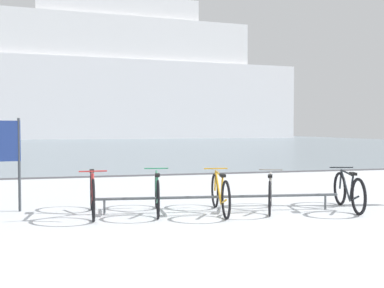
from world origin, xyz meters
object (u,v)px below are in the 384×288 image
(bicycle_0, at_px, (92,194))
(info_sign, at_px, (4,149))
(bicycle_3, at_px, (270,193))
(bicycle_2, at_px, (220,194))
(bicycle_4, at_px, (349,191))
(ferry_ship, at_px, (125,82))
(bicycle_1, at_px, (157,194))

(bicycle_0, distance_m, info_sign, 1.87)
(info_sign, bearing_deg, bicycle_0, -23.45)
(bicycle_3, height_order, info_sign, info_sign)
(bicycle_0, bearing_deg, bicycle_3, -6.04)
(bicycle_0, height_order, bicycle_2, bicycle_0)
(bicycle_4, bearing_deg, bicycle_2, 173.88)
(bicycle_2, distance_m, bicycle_4, 2.48)
(ferry_ship, bearing_deg, bicycle_4, -90.48)
(bicycle_2, xyz_separation_m, info_sign, (-3.83, 1.00, 0.80))
(bicycle_1, relative_size, bicycle_3, 1.13)
(bicycle_1, distance_m, ferry_ship, 62.71)
(bicycle_0, relative_size, info_sign, 1.02)
(bicycle_1, distance_m, bicycle_3, 2.11)
(info_sign, bearing_deg, bicycle_4, -11.38)
(bicycle_1, bearing_deg, ferry_ship, 86.20)
(bicycle_0, distance_m, bicycle_2, 2.29)
(bicycle_3, bearing_deg, ferry_ship, 88.14)
(bicycle_2, height_order, bicycle_4, bicycle_2)
(bicycle_0, height_order, info_sign, info_sign)
(bicycle_0, bearing_deg, ferry_ship, 85.14)
(bicycle_4, bearing_deg, info_sign, 168.62)
(bicycle_1, relative_size, bicycle_4, 1.03)
(bicycle_2, relative_size, ferry_ship, 0.03)
(info_sign, bearing_deg, ferry_ship, 83.64)
(bicycle_0, height_order, bicycle_3, bicycle_0)
(bicycle_0, xyz_separation_m, bicycle_2, (2.26, -0.32, -0.02))
(bicycle_0, xyz_separation_m, bicycle_3, (3.24, -0.34, -0.04))
(bicycle_2, xyz_separation_m, ferry_ship, (2.99, 62.19, 8.97))
(bicycle_0, relative_size, bicycle_2, 1.02)
(bicycle_2, distance_m, info_sign, 4.04)
(bicycle_0, bearing_deg, bicycle_2, -8.15)
(bicycle_0, xyz_separation_m, ferry_ship, (5.26, 61.87, 8.95))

